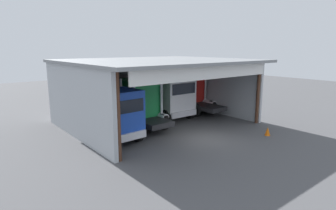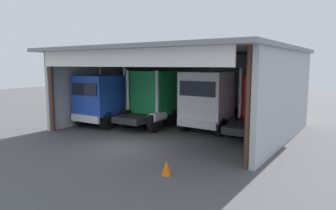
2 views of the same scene
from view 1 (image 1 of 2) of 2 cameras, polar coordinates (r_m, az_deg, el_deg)
ground_plane at (r=18.24m, az=7.11°, el=-6.74°), size 80.00×80.00×0.00m
workshop_shed at (r=21.90m, az=-3.71°, el=5.45°), size 12.94×11.24×4.82m
truck_blue_center_bay at (r=17.24m, az=-10.52°, el=-1.94°), size 2.66×4.37×3.73m
truck_green_yard_outside at (r=20.13m, az=-5.84°, el=0.56°), size 2.67×4.45×3.57m
truck_white_right_bay at (r=22.61m, az=1.02°, el=1.67°), size 2.78×4.42×3.50m
truck_red_left_bay at (r=25.35m, az=4.54°, el=2.52°), size 2.49×5.22×3.75m
oil_drum at (r=22.97m, az=-18.58°, el=-2.25°), size 0.58×0.58×0.92m
tool_cart at (r=26.07m, az=-2.79°, el=0.02°), size 0.90×0.60×1.00m
traffic_cone at (r=19.80m, az=19.40°, el=-5.00°), size 0.36×0.36×0.56m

